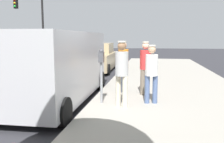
# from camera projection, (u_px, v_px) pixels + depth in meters

# --- Properties ---
(ground_plane) EXTENTS (80.00, 80.00, 0.00)m
(ground_plane) POSITION_uv_depth(u_px,v_px,m) (43.00, 116.00, 6.29)
(ground_plane) COLOR #2D2D33
(sidewalk_slab) EXTENTS (5.00, 32.00, 0.15)m
(sidewalk_slab) POSITION_uv_depth(u_px,v_px,m) (184.00, 120.00, 5.73)
(sidewalk_slab) COLOR #9E998E
(sidewalk_slab) RESTS_ON ground
(parking_meter_near) EXTENTS (0.14, 0.18, 1.52)m
(parking_meter_near) POSITION_uv_depth(u_px,v_px,m) (101.00, 67.00, 6.81)
(parking_meter_near) COLOR gray
(parking_meter_near) RESTS_ON sidewalk_slab
(parking_meter_far) EXTENTS (0.14, 0.18, 1.52)m
(parking_meter_far) POSITION_uv_depth(u_px,v_px,m) (123.00, 54.00, 12.07)
(parking_meter_far) COLOR gray
(parking_meter_far) RESTS_ON sidewalk_slab
(pedestrian_in_gray) EXTENTS (0.34, 0.34, 1.75)m
(pedestrian_in_gray) POSITION_uv_depth(u_px,v_px,m) (122.00, 69.00, 6.39)
(pedestrian_in_gray) COLOR beige
(pedestrian_in_gray) RESTS_ON sidewalk_slab
(pedestrian_in_white) EXTENTS (0.36, 0.34, 1.63)m
(pedestrian_in_white) POSITION_uv_depth(u_px,v_px,m) (151.00, 70.00, 6.79)
(pedestrian_in_white) COLOR #4C608C
(pedestrian_in_white) RESTS_ON sidewalk_slab
(pedestrian_in_red) EXTENTS (0.34, 0.34, 1.71)m
(pedestrian_in_red) POSITION_uv_depth(u_px,v_px,m) (145.00, 64.00, 7.87)
(pedestrian_in_red) COLOR #726656
(pedestrian_in_red) RESTS_ON sidewalk_slab
(pedestrian_in_orange) EXTENTS (0.34, 0.35, 1.72)m
(pedestrian_in_orange) POSITION_uv_depth(u_px,v_px,m) (123.00, 63.00, 8.24)
(pedestrian_in_orange) COLOR #383D47
(pedestrian_in_orange) RESTS_ON sidewalk_slab
(parked_van) EXTENTS (2.14, 5.21, 2.15)m
(parked_van) POSITION_uv_depth(u_px,v_px,m) (56.00, 65.00, 7.47)
(parked_van) COLOR #BCBCC1
(parked_van) RESTS_ON ground
(parked_sedan_ahead) EXTENTS (2.01, 4.43, 1.65)m
(parked_sedan_ahead) POSITION_uv_depth(u_px,v_px,m) (98.00, 58.00, 14.65)
(parked_sedan_ahead) COLOR tan
(parked_sedan_ahead) RESTS_ON ground
(traffic_light_corner) EXTENTS (2.48, 0.42, 5.20)m
(traffic_light_corner) POSITION_uv_depth(u_px,v_px,m) (32.00, 18.00, 19.26)
(traffic_light_corner) COLOR black
(traffic_light_corner) RESTS_ON ground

